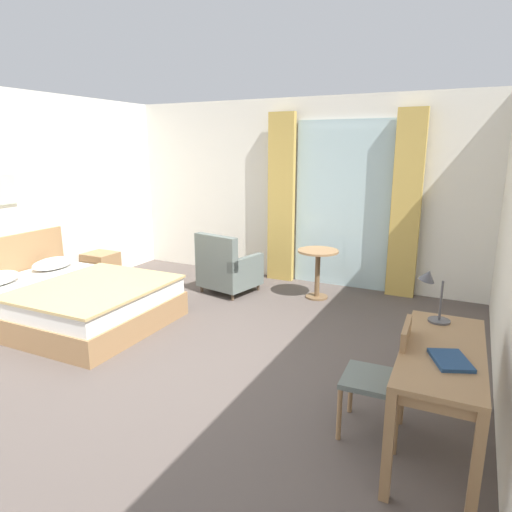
{
  "coord_description": "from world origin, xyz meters",
  "views": [
    {
      "loc": [
        2.51,
        -3.18,
        2.07
      ],
      "look_at": [
        0.6,
        0.72,
        1.01
      ],
      "focal_mm": 31.31,
      "sensor_mm": 36.0,
      "label": 1
    }
  ],
  "objects": [
    {
      "name": "writing_desk",
      "position": [
        2.43,
        -0.16,
        0.66
      ],
      "size": [
        0.55,
        1.35,
        0.76
      ],
      "color": "#9E754C",
      "rests_on": "ground"
    },
    {
      "name": "curtain_panel_right",
      "position": [
        1.67,
        3.19,
        1.29
      ],
      "size": [
        0.39,
        0.1,
        2.58
      ],
      "primitive_type": "cube",
      "color": "tan",
      "rests_on": "ground"
    },
    {
      "name": "armchair_by_window",
      "position": [
        -0.61,
        2.23,
        0.35
      ],
      "size": [
        0.85,
        0.83,
        0.88
      ],
      "color": "slate",
      "rests_on": "ground"
    },
    {
      "name": "nightstand",
      "position": [
        -2.59,
        1.75,
        0.24
      ],
      "size": [
        0.45,
        0.43,
        0.49
      ],
      "color": "#9E754C",
      "rests_on": "ground"
    },
    {
      "name": "ground",
      "position": [
        0.0,
        0.0,
        -0.05
      ],
      "size": [
        6.3,
        7.26,
        0.1
      ],
      "primitive_type": "cube",
      "color": "#564C47"
    },
    {
      "name": "closed_book",
      "position": [
        2.48,
        -0.35,
        0.77
      ],
      "size": [
        0.3,
        0.35,
        0.02
      ],
      "primitive_type": "cube",
      "rotation": [
        0.0,
        0.0,
        0.39
      ],
      "color": "navy",
      "rests_on": "writing_desk"
    },
    {
      "name": "desk_chair",
      "position": [
        2.07,
        -0.16,
        0.49
      ],
      "size": [
        0.45,
        0.44,
        0.89
      ],
      "color": "slate",
      "rests_on": "ground"
    },
    {
      "name": "wall_back",
      "position": [
        0.0,
        3.37,
        1.4
      ],
      "size": [
        5.9,
        0.12,
        2.79
      ],
      "primitive_type": "cube",
      "color": "white",
      "rests_on": "ground"
    },
    {
      "name": "round_cafe_table",
      "position": [
        0.64,
        2.58,
        0.5
      ],
      "size": [
        0.56,
        0.56,
        0.69
      ],
      "color": "#9E754C",
      "rests_on": "ground"
    },
    {
      "name": "bed",
      "position": [
        -1.77,
        0.41,
        0.27
      ],
      "size": [
        2.23,
        1.71,
        0.97
      ],
      "color": "#9E754C",
      "rests_on": "ground"
    },
    {
      "name": "curtain_panel_left",
      "position": [
        -0.18,
        3.19,
        1.29
      ],
      "size": [
        0.42,
        0.1,
        2.58
      ],
      "primitive_type": "cube",
      "color": "tan",
      "rests_on": "ground"
    },
    {
      "name": "balcony_glass_door",
      "position": [
        0.75,
        3.29,
        1.23
      ],
      "size": [
        1.42,
        0.02,
        2.46
      ],
      "primitive_type": "cube",
      "color": "silver",
      "rests_on": "ground"
    },
    {
      "name": "desk_lamp",
      "position": [
        2.28,
        0.35,
        1.02
      ],
      "size": [
        0.26,
        0.17,
        0.41
      ],
      "color": "#4C4C51",
      "rests_on": "writing_desk"
    }
  ]
}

